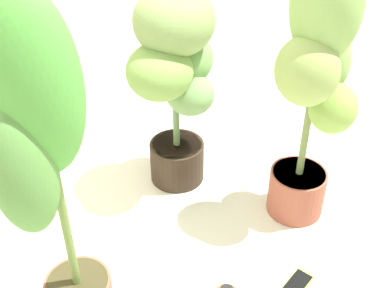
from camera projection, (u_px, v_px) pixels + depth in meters
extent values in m
plane|color=silver|center=(242.00, 265.00, 1.71)|extent=(8.00, 8.00, 0.00)
cylinder|color=#3B361E|center=(77.00, 283.00, 1.45)|extent=(0.18, 0.18, 0.02)
cylinder|color=olive|center=(57.00, 185.00, 1.23)|extent=(0.02, 0.02, 0.72)
ellipsoid|color=#4D993A|center=(37.00, 87.00, 1.07)|extent=(0.23, 0.25, 0.45)
ellipsoid|color=#53863E|center=(24.00, 173.00, 1.13)|extent=(0.21, 0.21, 0.35)
cylinder|color=#9A4E3C|center=(296.00, 191.00, 1.89)|extent=(0.21, 0.21, 0.18)
cylinder|color=#3F2C1A|center=(299.00, 174.00, 1.84)|extent=(0.19, 0.19, 0.02)
cylinder|color=olive|center=(313.00, 87.00, 1.62)|extent=(0.03, 0.03, 0.71)
ellipsoid|color=#80A754|center=(326.00, 5.00, 1.46)|extent=(0.28, 0.29, 0.36)
ellipsoid|color=#8CA654|center=(307.00, 71.00, 1.53)|extent=(0.19, 0.22, 0.23)
ellipsoid|color=#85AC5A|center=(326.00, 61.00, 1.65)|extent=(0.21, 0.21, 0.24)
ellipsoid|color=#83AB49|center=(333.00, 108.00, 1.65)|extent=(0.22, 0.22, 0.18)
cylinder|color=#2F2218|center=(177.00, 161.00, 2.05)|extent=(0.22, 0.22, 0.17)
cylinder|color=#412F22|center=(177.00, 145.00, 2.00)|extent=(0.20, 0.20, 0.02)
cylinder|color=#5B7C4B|center=(175.00, 79.00, 1.83)|extent=(0.03, 0.03, 0.58)
ellipsoid|color=#7B9855|center=(174.00, 21.00, 1.70)|extent=(0.39, 0.38, 0.24)
ellipsoid|color=#739B48|center=(160.00, 72.00, 1.72)|extent=(0.32, 0.31, 0.20)
ellipsoid|color=#689B50|center=(188.00, 59.00, 1.86)|extent=(0.25, 0.24, 0.19)
ellipsoid|color=#6E9758|center=(190.00, 94.00, 1.85)|extent=(0.19, 0.20, 0.16)
cube|color=#CACE53|center=(297.00, 285.00, 1.64)|extent=(0.16, 0.11, 0.01)
cube|color=black|center=(297.00, 284.00, 1.64)|extent=(0.13, 0.09, 0.00)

